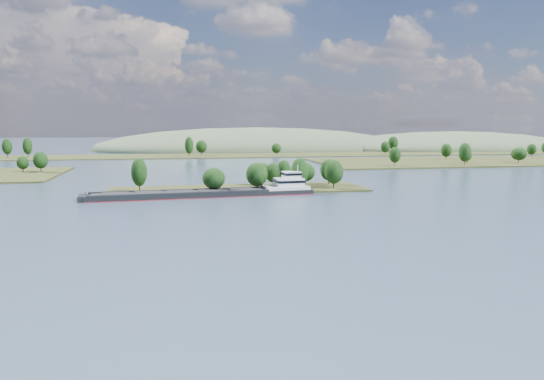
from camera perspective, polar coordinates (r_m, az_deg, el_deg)
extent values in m
plane|color=#3A4E64|center=(149.28, -0.59, -2.79)|extent=(1800.00, 1800.00, 0.00)
cube|color=#2C3316|center=(207.90, -3.66, 0.02)|extent=(100.00, 30.00, 1.20)
cylinder|color=black|center=(201.62, 3.00, 0.55)|extent=(0.50, 0.50, 4.03)
ellipsoid|color=black|center=(201.10, 3.01, 2.00)|extent=(6.74, 6.74, 10.37)
cylinder|color=black|center=(218.26, -1.24, 0.93)|extent=(0.50, 0.50, 3.01)
ellipsoid|color=black|center=(217.87, -1.24, 1.93)|extent=(8.38, 8.38, 7.74)
cylinder|color=black|center=(200.01, -1.64, 0.43)|extent=(0.50, 0.50, 3.48)
ellipsoid|color=black|center=(199.54, -1.64, 1.69)|extent=(8.35, 8.35, 8.96)
cylinder|color=black|center=(213.77, 0.11, 0.82)|extent=(0.50, 0.50, 3.15)
ellipsoid|color=black|center=(213.36, 0.11, 1.89)|extent=(6.62, 6.62, 8.10)
cylinder|color=black|center=(194.18, -6.26, 0.12)|extent=(0.50, 0.50, 3.04)
ellipsoid|color=black|center=(193.75, -6.28, 1.25)|extent=(8.37, 8.37, 7.82)
cylinder|color=black|center=(202.86, -14.07, 0.40)|extent=(0.50, 0.50, 4.12)
ellipsoid|color=black|center=(202.33, -14.11, 1.87)|extent=(5.92, 5.92, 10.60)
cylinder|color=black|center=(214.44, 1.28, 0.88)|extent=(0.50, 0.50, 3.51)
ellipsoid|color=black|center=(213.99, 1.28, 2.07)|extent=(5.88, 5.88, 9.02)
cylinder|color=black|center=(221.24, 6.09, 1.04)|extent=(0.50, 0.50, 3.48)
ellipsoid|color=black|center=(220.81, 6.11, 2.18)|extent=(6.98, 6.98, 8.95)
cylinder|color=black|center=(208.30, 6.66, 0.67)|extent=(0.50, 0.50, 3.66)
ellipsoid|color=black|center=(207.83, 6.68, 1.95)|extent=(7.46, 7.46, 9.40)
cylinder|color=black|center=(218.81, 3.60, 0.93)|extent=(0.50, 0.50, 3.01)
ellipsoid|color=black|center=(218.43, 3.61, 1.93)|extent=(8.02, 8.02, 7.73)
cylinder|color=black|center=(300.38, -23.60, 2.13)|extent=(0.50, 0.50, 3.50)
ellipsoid|color=black|center=(300.07, -23.64, 2.97)|extent=(7.53, 7.53, 9.00)
cylinder|color=black|center=(304.60, -25.21, 2.03)|extent=(0.50, 0.50, 2.71)
ellipsoid|color=black|center=(304.35, -25.25, 2.67)|extent=(5.93, 5.93, 6.96)
cube|color=#2C3316|center=(414.91, 27.10, 2.81)|extent=(320.00, 90.00, 1.60)
cylinder|color=black|center=(323.75, 13.06, 2.88)|extent=(0.50, 0.50, 3.68)
ellipsoid|color=black|center=(323.45, 13.09, 3.70)|extent=(6.96, 6.96, 9.46)
cylinder|color=black|center=(375.78, 24.99, 2.93)|extent=(0.50, 0.50, 3.22)
ellipsoid|color=black|center=(375.55, 25.02, 3.55)|extent=(9.85, 9.85, 8.28)
cylinder|color=black|center=(339.00, 20.00, 2.88)|extent=(0.50, 0.50, 4.43)
ellipsoid|color=black|center=(338.67, 20.04, 3.83)|extent=(7.43, 7.43, 11.39)
cylinder|color=black|center=(358.58, 20.23, 2.95)|extent=(0.50, 0.50, 2.87)
ellipsoid|color=black|center=(358.35, 20.26, 3.54)|extent=(5.92, 5.92, 7.38)
cylinder|color=black|center=(390.00, 18.21, 3.40)|extent=(0.50, 0.50, 3.66)
ellipsoid|color=black|center=(389.75, 18.24, 4.08)|extent=(7.43, 7.43, 9.41)
cylinder|color=black|center=(446.80, 26.12, 3.43)|extent=(0.50, 0.50, 3.23)
ellipsoid|color=black|center=(446.60, 26.15, 3.96)|extent=(6.86, 6.86, 8.30)
cube|color=#2C3316|center=(426.14, -7.61, 3.63)|extent=(900.00, 60.00, 1.20)
cylinder|color=black|center=(439.07, -26.57, 3.43)|extent=(0.50, 0.50, 4.71)
ellipsoid|color=black|center=(438.80, -26.61, 4.21)|extent=(7.11, 7.11, 12.12)
cylinder|color=black|center=(443.14, 12.06, 3.98)|extent=(0.50, 0.50, 3.57)
ellipsoid|color=black|center=(442.92, 12.08, 4.56)|extent=(7.38, 7.38, 9.17)
cylinder|color=black|center=(428.26, -7.59, 3.99)|extent=(0.50, 0.50, 3.97)
ellipsoid|color=black|center=(428.01, -7.61, 4.67)|extent=(8.86, 8.86, 10.21)
cylinder|color=black|center=(482.18, 12.87, 4.26)|extent=(0.50, 0.50, 4.62)
ellipsoid|color=black|center=(481.94, 12.89, 4.96)|extent=(8.91, 8.91, 11.89)
cylinder|color=black|center=(432.32, -24.77, 3.49)|extent=(0.50, 0.50, 4.93)
ellipsoid|color=black|center=(432.03, -24.81, 4.32)|extent=(6.86, 6.86, 12.67)
cylinder|color=black|center=(425.13, 0.47, 3.98)|extent=(0.50, 0.50, 3.12)
ellipsoid|color=black|center=(424.93, 0.47, 4.51)|extent=(7.80, 7.80, 8.03)
cylinder|color=black|center=(406.05, -8.89, 3.88)|extent=(0.50, 0.50, 5.07)
ellipsoid|color=black|center=(405.74, -8.91, 4.79)|extent=(6.44, 6.44, 13.05)
ellipsoid|color=#44573B|center=(572.46, 18.90, 4.20)|extent=(260.00, 140.00, 36.00)
ellipsoid|color=#44573B|center=(532.32, -1.85, 4.38)|extent=(320.00, 160.00, 44.00)
cube|color=black|center=(190.18, -7.42, -0.54)|extent=(80.55, 16.49, 2.20)
cube|color=maroon|center=(190.24, -7.41, -0.68)|extent=(80.77, 16.71, 0.25)
cube|color=black|center=(193.83, -9.98, -0.03)|extent=(61.83, 5.46, 0.80)
cube|color=black|center=(184.16, -9.66, -0.39)|extent=(61.83, 5.46, 0.80)
cube|color=black|center=(189.01, -9.82, -0.25)|extent=(60.54, 13.86, 0.30)
cube|color=black|center=(187.94, -16.50, -0.39)|extent=(9.64, 8.91, 0.35)
cube|color=black|center=(188.14, -13.15, -0.28)|extent=(9.64, 8.91, 0.35)
cube|color=black|center=(188.97, -9.82, -0.16)|extent=(9.64, 8.91, 0.35)
cube|color=black|center=(190.44, -6.53, -0.05)|extent=(9.64, 8.91, 0.35)
cube|color=black|center=(192.53, -3.30, 0.07)|extent=(9.64, 8.91, 0.35)
cube|color=black|center=(188.51, -19.68, -0.85)|extent=(3.72, 9.22, 2.00)
cylinder|color=black|center=(188.26, -19.40, -0.42)|extent=(0.26, 0.26, 2.20)
cube|color=white|center=(196.90, 1.53, 0.28)|extent=(16.73, 10.87, 1.20)
cube|color=white|center=(196.98, 1.81, 0.86)|extent=(10.62, 8.79, 3.00)
cube|color=black|center=(196.93, 1.81, 0.98)|extent=(10.84, 9.00, 0.90)
cube|color=white|center=(197.01, 2.09, 1.62)|extent=(6.47, 6.47, 2.20)
cube|color=black|center=(196.98, 2.09, 1.74)|extent=(6.69, 6.69, 0.80)
cube|color=white|center=(196.90, 2.09, 1.97)|extent=(6.90, 6.90, 0.20)
cylinder|color=white|center=(197.58, 2.78, 2.34)|extent=(0.22, 0.22, 2.60)
cylinder|color=black|center=(198.54, 0.73, 2.08)|extent=(0.54, 0.54, 1.20)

